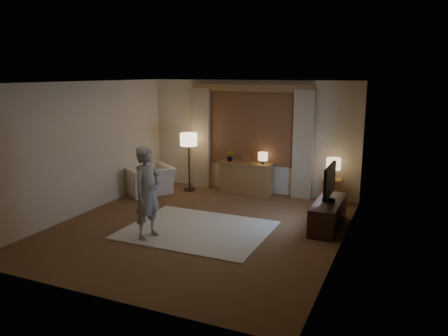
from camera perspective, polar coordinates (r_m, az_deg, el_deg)
The scene contains 13 objects.
room at distance 8.12m, azimuth -1.85°, elevation 2.23°, with size 5.04×5.54×2.64m.
rug at distance 7.89m, azimuth -3.52°, elevation -8.06°, with size 2.50×2.00×0.02m, color beige.
sideboard at distance 10.13m, azimuth 2.90°, elevation -1.42°, with size 1.20×0.40×0.70m, color brown.
picture_frame at distance 10.04m, azimuth 2.93°, elevation 1.08°, with size 0.16×0.02×0.20m, color brown.
plant at distance 10.17m, azimuth 0.82°, elevation 1.53°, with size 0.17×0.13×0.30m, color #999999.
table_lamp_sideboard at distance 9.89m, azimuth 5.11°, elevation 1.45°, with size 0.22×0.22×0.30m.
floor_lamp at distance 10.28m, azimuth -4.64°, elevation 3.32°, with size 0.40×0.40×1.37m.
armchair at distance 10.21m, azimuth -9.78°, elevation -1.63°, with size 1.00×0.87×0.65m, color beige.
side_table at distance 9.61m, azimuth 13.94°, elevation -2.97°, with size 0.40×0.40×0.56m, color brown.
table_lamp_side at distance 9.48m, azimuth 14.12°, elevation 0.46°, with size 0.30×0.30×0.44m.
tv_stand at distance 8.16m, azimuth 13.42°, elevation -5.91°, with size 0.45×1.40×0.50m, color black.
tv at distance 7.99m, azimuth 13.62°, elevation -1.72°, with size 0.22×0.92×0.66m.
person at distance 7.40m, azimuth -9.96°, elevation -3.19°, with size 0.57×0.37×1.56m, color gray.
Camera 1 is at (3.42, -6.72, 2.76)m, focal length 35.00 mm.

